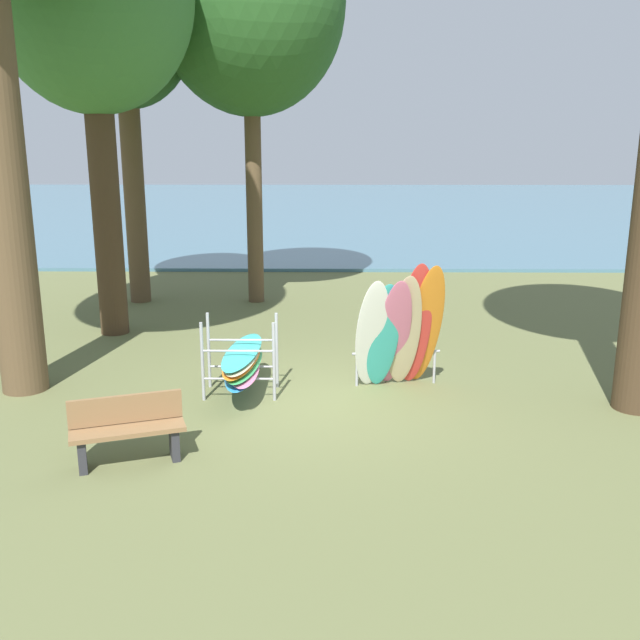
{
  "coord_description": "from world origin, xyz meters",
  "views": [
    {
      "loc": [
        0.25,
        -10.54,
        4.03
      ],
      "look_at": [
        0.11,
        0.71,
        1.1
      ],
      "focal_mm": 40.43,
      "sensor_mm": 36.0,
      "label": 1
    }
  ],
  "objects": [
    {
      "name": "ground_plane",
      "position": [
        0.0,
        0.0,
        0.0
      ],
      "size": [
        80.0,
        80.0,
        0.0
      ],
      "primitive_type": "plane",
      "color": "#60663D"
    },
    {
      "name": "lake_water",
      "position": [
        0.0,
        28.64,
        0.05
      ],
      "size": [
        80.0,
        36.0,
        0.1
      ],
      "primitive_type": "cube",
      "color": "#477084",
      "rests_on": "ground"
    },
    {
      "name": "tree_mid_behind",
      "position": [
        -1.54,
        6.79,
        6.83
      ],
      "size": [
        4.31,
        4.31,
        9.34
      ],
      "color": "brown",
      "rests_on": "ground"
    },
    {
      "name": "tree_far_left_back",
      "position": [
        -4.4,
        6.76,
        6.2
      ],
      "size": [
        3.11,
        3.11,
        8.13
      ],
      "color": "brown",
      "rests_on": "ground"
    },
    {
      "name": "leaning_board_pile",
      "position": [
        1.37,
        0.4,
        0.99
      ],
      "size": [
        1.49,
        1.16,
        2.16
      ],
      "color": "white",
      "rests_on": "ground"
    },
    {
      "name": "board_storage_rack",
      "position": [
        -1.1,
        0.27,
        0.55
      ],
      "size": [
        1.15,
        2.13,
        1.25
      ],
      "color": "#9EA0A5",
      "rests_on": "ground"
    },
    {
      "name": "park_bench",
      "position": [
        -2.26,
        -2.21,
        0.45
      ],
      "size": [
        1.46,
        0.85,
        0.85
      ],
      "color": "#2D2D33",
      "rests_on": "ground"
    }
  ]
}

